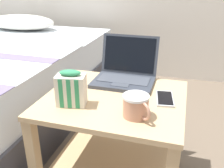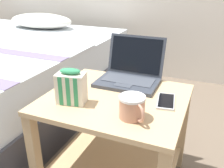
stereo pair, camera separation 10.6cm
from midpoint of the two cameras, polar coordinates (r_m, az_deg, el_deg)
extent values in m
ellipsoid|color=silver|center=(2.65, -14.83, 13.81)|extent=(0.68, 0.36, 0.14)
cube|color=tan|center=(1.14, 3.51, -3.50)|extent=(0.63, 0.56, 0.02)
cube|color=tan|center=(1.34, 3.12, -17.35)|extent=(0.59, 0.52, 0.02)
cube|color=tan|center=(1.21, -14.67, -16.56)|extent=(0.04, 0.04, 0.47)
cube|color=tan|center=(1.56, -3.54, -5.89)|extent=(0.04, 0.04, 0.47)
cube|color=tan|center=(1.43, 17.83, -9.97)|extent=(0.04, 0.04, 0.47)
cube|color=#333842|center=(1.26, 5.76, 0.25)|extent=(0.30, 0.21, 0.02)
cube|color=#424751|center=(1.27, 5.99, 0.94)|extent=(0.26, 0.12, 0.00)
cube|color=#424751|center=(1.21, 4.94, -0.29)|extent=(0.08, 0.05, 0.00)
cube|color=#333842|center=(1.35, 7.66, 6.56)|extent=(0.30, 0.06, 0.20)
cube|color=black|center=(1.34, 7.60, 6.56)|extent=(0.27, 0.05, 0.18)
cube|color=blue|center=(1.38, 4.44, 7.45)|extent=(0.03, 0.01, 0.04)
cube|color=blue|center=(1.36, 6.58, 4.54)|extent=(0.03, 0.01, 0.04)
cube|color=black|center=(1.36, 6.03, 8.94)|extent=(0.04, 0.01, 0.03)
cube|color=yellow|center=(1.34, 9.91, 8.05)|extent=(0.03, 0.01, 0.03)
cylinder|color=tan|center=(0.96, 7.77, -5.29)|extent=(0.10, 0.10, 0.09)
cylinder|color=silver|center=(0.94, 7.90, -3.17)|extent=(0.10, 0.10, 0.01)
cylinder|color=black|center=(0.95, 7.87, -3.66)|extent=(0.09, 0.09, 0.01)
torus|color=tan|center=(0.92, 9.51, -6.65)|extent=(0.06, 0.06, 0.07)
cube|color=silver|center=(1.06, -6.48, -1.06)|extent=(0.13, 0.10, 0.13)
cube|color=#338C59|center=(1.04, -8.87, -1.77)|extent=(0.02, 0.01, 0.13)
cube|color=#338C59|center=(1.03, -7.14, -1.94)|extent=(0.02, 0.01, 0.13)
cube|color=#338C59|center=(1.02, -5.38, -2.10)|extent=(0.02, 0.01, 0.13)
ellipsoid|color=#338C59|center=(1.03, -6.67, 2.89)|extent=(0.10, 0.06, 0.02)
cube|color=#B7BABC|center=(1.12, 14.93, -3.92)|extent=(0.09, 0.16, 0.01)
cube|color=black|center=(1.12, 14.96, -3.69)|extent=(0.08, 0.14, 0.00)
camera|label=1|loc=(0.05, -87.14, 1.23)|focal=40.00mm
camera|label=2|loc=(0.05, 92.86, -1.23)|focal=40.00mm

